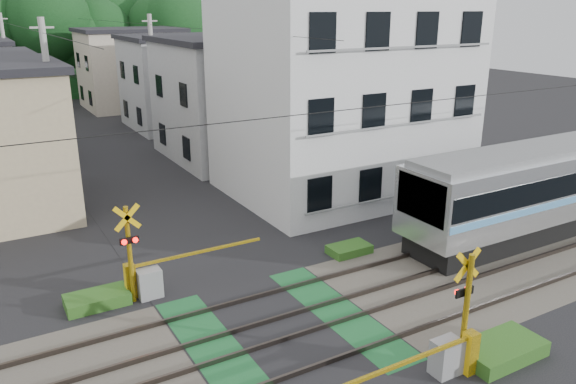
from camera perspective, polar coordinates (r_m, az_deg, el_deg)
ground at (r=15.69m, az=-0.76°, el=-13.90°), size 120.00×120.00×0.00m
track_bed at (r=15.67m, az=-0.77°, el=-13.79°), size 120.00×120.00×0.14m
crossing_signal_near at (r=14.26m, az=16.28°, el=-14.95°), size 4.74×0.65×3.09m
crossing_signal_far at (r=17.50m, az=-14.27°, el=-8.24°), size 4.74×0.65×3.09m
apartment_block at (r=26.13m, az=5.40°, el=10.04°), size 10.20×8.36×9.30m
houses_row at (r=38.46m, az=-19.93°, el=9.55°), size 22.07×31.35×6.80m
tree_hill at (r=60.71m, az=-25.06°, el=14.14°), size 40.00×13.39×11.58m
catenary at (r=17.67m, az=16.37°, el=2.23°), size 60.00×5.04×7.00m
utility_poles at (r=35.29m, az=-21.27°, el=10.09°), size 7.90×42.00×8.00m
pedestrian at (r=42.92m, az=-21.94°, el=6.95°), size 0.68×0.46×1.82m
weed_patches at (r=16.33m, az=4.90°, el=-11.81°), size 10.25×8.80×0.40m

